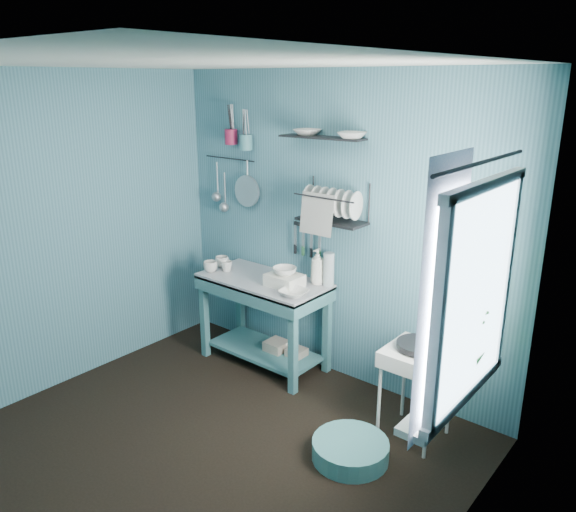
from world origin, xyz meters
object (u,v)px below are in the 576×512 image
Objects in this scene: hotplate_stand at (415,394)px; storage_tin_small at (296,359)px; water_bottle at (329,269)px; colander at (247,191)px; frying_pan at (419,345)px; storage_tin_large at (277,353)px; soap_bottle at (317,266)px; dish_rack at (332,202)px; utensil_cup_magenta at (231,137)px; utensil_cup_teal at (246,142)px; potted_plant at (460,342)px; mug_left at (210,267)px; wash_tub at (285,280)px; floor_basin at (350,450)px; work_counter at (264,322)px; mug_mid at (227,266)px; mug_right at (222,262)px.

storage_tin_small is at bearing -178.69° from hotplate_stand.
water_bottle is 0.42× the size of hotplate_stand.
frying_pan is at bearing -10.96° from colander.
frying_pan is at bearing -7.39° from storage_tin_large.
soap_bottle is at bearing 45.00° from storage_tin_small.
dish_rack is 4.23× the size of utensil_cup_magenta.
utensil_cup_teal is 0.46× the size of colander.
potted_plant is (1.57, -0.83, 0.12)m from soap_bottle.
wash_tub is (0.73, 0.14, 0.00)m from mug_left.
frying_pan is 0.59× the size of floor_basin.
soap_bottle is 0.64× the size of potted_plant.
soap_bottle is 1.51m from floor_basin.
storage_tin_large is (0.58, 0.21, -0.73)m from mug_left.
utensil_cup_magenta is at bearing 164.05° from wash_tub.
storage_tin_small is at bearing -135.00° from soap_bottle.
dish_rack is 2.75× the size of storage_tin_small.
storage_tin_small is (0.20, 0.03, -0.01)m from storage_tin_large.
utensil_cup_magenta is at bearing 179.61° from soap_bottle.
work_counter is 1.56m from frying_pan.
hotplate_stand is 1.45m from storage_tin_large.
mug_mid reaches higher than work_counter.
water_bottle reaches higher than work_counter.
work_counter is 0.31m from storage_tin_large.
floor_basin is at bearing -27.41° from work_counter.
mug_right is at bearing 153.43° from mug_mid.
soap_bottle reaches higher than mug_right.
storage_tin_large is 0.43× the size of floor_basin.
work_counter is 0.78m from water_bottle.
colander is at bearing 158.29° from wash_tub.
storage_tin_large reaches higher than floor_basin.
utensil_cup_teal reaches higher than mug_left.
work_counter is 3.73× the size of frying_pan.
soap_bottle is 0.45× the size of hotplate_stand.
potted_plant is (1.47, -0.85, 0.13)m from water_bottle.
colander reaches higher than storage_tin_large.
mug_mid is 0.33× the size of soap_bottle.
mug_right is at bearing 178.09° from work_counter.
mug_right is (-0.50, 0.00, 0.45)m from work_counter.
mug_left is 0.96m from storage_tin_large.
storage_tin_small is at bearing 63.43° from wash_tub.
utensil_cup_teal is 0.43m from colander.
hotplate_stand is at bearing 68.26° from floor_basin.
water_bottle is at bearing 12.17° from mug_right.
storage_tin_large is 0.20m from storage_tin_small.
mug_right reaches higher than hotplate_stand.
utensil_cup_magenta is (-0.79, 0.23, 1.09)m from wash_tub.
soap_bottle is at bearing 18.00° from mug_mid.
utensil_cup_teal is (0.11, 0.37, 1.05)m from mug_left.
storage_tin_large is at bearing -177.27° from dish_rack.
potted_plant is at bearing -30.16° from water_bottle.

